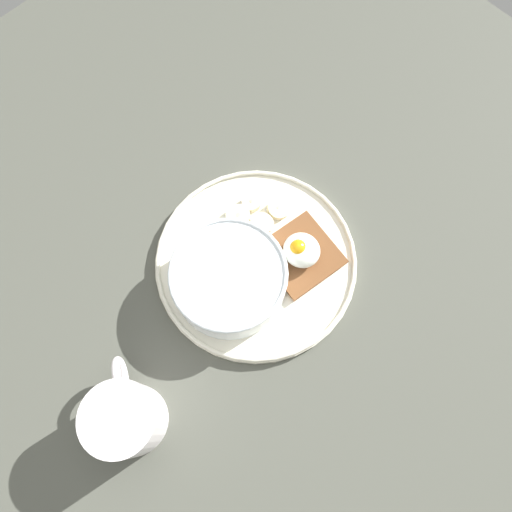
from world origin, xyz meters
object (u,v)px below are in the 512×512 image
object	(u,v)px
poached_egg	(301,250)
coffee_mug	(125,418)
toast_slice	(300,255)
banana_slice_front	(251,203)
banana_slice_left	(262,224)
oatmeal_bowl	(231,281)
banana_slice_right	(278,209)
banana_slice_back	(238,216)

from	to	relation	value
poached_egg	coffee_mug	xyz separation A→B (cm)	(-0.24, 29.53, 0.71)
toast_slice	banana_slice_front	size ratio (longest dim) A/B	3.50
poached_egg	banana_slice_front	xyz separation A→B (cm)	(10.12, -0.79, -2.12)
banana_slice_left	coffee_mug	xyz separation A→B (cm)	(-6.97, 29.01, 2.67)
oatmeal_bowl	banana_slice_right	xyz separation A→B (cm)	(3.58, -12.23, -2.20)
banana_slice_front	coffee_mug	size ratio (longest dim) A/B	0.27
coffee_mug	banana_slice_right	bearing A→B (deg)	-77.66
toast_slice	banana_slice_right	size ratio (longest dim) A/B	2.32
toast_slice	banana_slice_back	world-z (taller)	banana_slice_back
banana_slice_front	oatmeal_bowl	bearing A→B (deg)	123.93
banana_slice_left	coffee_mug	bearing A→B (deg)	103.52
banana_slice_front	banana_slice_right	bearing A→B (deg)	-148.23
oatmeal_bowl	banana_slice_back	xyz separation A→B (cm)	(6.62, -7.41, -2.09)
banana_slice_right	banana_slice_left	bearing A→B (deg)	91.76
banana_slice_front	coffee_mug	xyz separation A→B (cm)	(-10.36, 30.32, 2.83)
toast_slice	oatmeal_bowl	bearing A→B (deg)	70.66
banana_slice_front	banana_slice_left	xyz separation A→B (cm)	(-3.39, 1.31, 0.16)
poached_egg	banana_slice_left	xyz separation A→B (cm)	(6.73, 0.52, -1.97)
banana_slice_back	coffee_mug	distance (cm)	29.46
toast_slice	coffee_mug	distance (cm)	29.73
banana_slice_front	banana_slice_left	size ratio (longest dim) A/B	0.72
poached_egg	banana_slice_front	world-z (taller)	poached_egg
oatmeal_bowl	banana_slice_left	bearing A→B (deg)	-68.65
poached_egg	banana_slice_right	bearing A→B (deg)	-22.46
banana_slice_right	coffee_mug	size ratio (longest dim) A/B	0.40
banana_slice_left	banana_slice_front	bearing A→B (deg)	-21.16
oatmeal_bowl	banana_slice_left	xyz separation A→B (cm)	(3.48, -8.89, -2.03)
toast_slice	poached_egg	bearing A→B (deg)	44.53
poached_egg	toast_slice	bearing A→B (deg)	-135.47
toast_slice	banana_slice_right	xyz separation A→B (cm)	(6.91, -2.75, -0.07)
toast_slice	banana_slice_right	bearing A→B (deg)	-21.73
banana_slice_right	coffee_mug	bearing A→B (deg)	102.34
poached_egg	coffee_mug	distance (cm)	29.54
poached_egg	oatmeal_bowl	bearing A→B (deg)	70.92
toast_slice	banana_slice_front	distance (cm)	10.21
banana_slice_left	oatmeal_bowl	bearing A→B (deg)	111.35
banana_slice_left	banana_slice_back	world-z (taller)	banana_slice_left
banana_slice_back	banana_slice_right	bearing A→B (deg)	-122.24
oatmeal_bowl	coffee_mug	distance (cm)	20.43
banana_slice_left	banana_slice_back	xyz separation A→B (cm)	(3.14, 1.48, -0.07)
toast_slice	coffee_mug	xyz separation A→B (cm)	(-0.17, 29.60, 2.78)
poached_egg	banana_slice_left	distance (cm)	7.03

